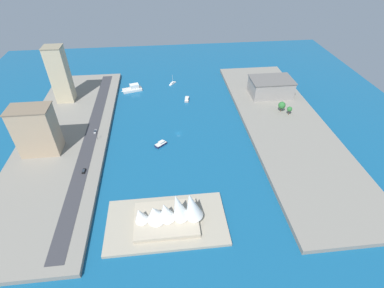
{
  "coord_description": "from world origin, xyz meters",
  "views": [
    {
      "loc": [
        10.26,
        198.83,
        143.66
      ],
      "look_at": [
        -9.04,
        23.1,
        5.47
      ],
      "focal_mm": 26.92,
      "sensor_mm": 36.0,
      "label": 1
    }
  ],
  "objects_px": {
    "yacht_sleek_gray": "(187,99)",
    "carpark_squat_concrete": "(271,87)",
    "suv_black": "(84,171)",
    "van_white": "(95,131)",
    "opera_landmark": "(170,212)",
    "sailboat_small_white": "(173,83)",
    "patrol_launch_navy": "(161,144)",
    "office_block_beige": "(60,75)",
    "traffic_light_waterfront": "(97,135)",
    "apartment_midrise_tan": "(36,131)",
    "ferry_white_commuter": "(133,88)"
  },
  "relations": [
    {
      "from": "sailboat_small_white",
      "to": "opera_landmark",
      "type": "bearing_deg",
      "value": 86.54
    },
    {
      "from": "yacht_sleek_gray",
      "to": "office_block_beige",
      "type": "distance_m",
      "value": 121.34
    },
    {
      "from": "apartment_midrise_tan",
      "to": "traffic_light_waterfront",
      "type": "relative_size",
      "value": 5.83
    },
    {
      "from": "suv_black",
      "to": "yacht_sleek_gray",
      "type": "bearing_deg",
      "value": -129.57
    },
    {
      "from": "van_white",
      "to": "suv_black",
      "type": "xyz_separation_m",
      "value": [
        0.59,
        47.97,
        0.04
      ]
    },
    {
      "from": "yacht_sleek_gray",
      "to": "carpark_squat_concrete",
      "type": "relative_size",
      "value": 0.3
    },
    {
      "from": "ferry_white_commuter",
      "to": "sailboat_small_white",
      "type": "xyz_separation_m",
      "value": [
        -42.64,
        -10.73,
        -1.49
      ]
    },
    {
      "from": "traffic_light_waterfront",
      "to": "ferry_white_commuter",
      "type": "bearing_deg",
      "value": -104.84
    },
    {
      "from": "yacht_sleek_gray",
      "to": "suv_black",
      "type": "xyz_separation_m",
      "value": [
        82.33,
        99.63,
        3.03
      ]
    },
    {
      "from": "traffic_light_waterfront",
      "to": "opera_landmark",
      "type": "relative_size",
      "value": 0.16
    },
    {
      "from": "van_white",
      "to": "opera_landmark",
      "type": "height_order",
      "value": "opera_landmark"
    },
    {
      "from": "sailboat_small_white",
      "to": "office_block_beige",
      "type": "bearing_deg",
      "value": 15.85
    },
    {
      "from": "ferry_white_commuter",
      "to": "carpark_squat_concrete",
      "type": "height_order",
      "value": "carpark_squat_concrete"
    },
    {
      "from": "office_block_beige",
      "to": "van_white",
      "type": "bearing_deg",
      "value": 121.18
    },
    {
      "from": "ferry_white_commuter",
      "to": "carpark_squat_concrete",
      "type": "distance_m",
      "value": 142.58
    },
    {
      "from": "carpark_squat_concrete",
      "to": "suv_black",
      "type": "distance_m",
      "value": 192.58
    },
    {
      "from": "yacht_sleek_gray",
      "to": "traffic_light_waterfront",
      "type": "xyz_separation_m",
      "value": [
        78.46,
        61.81,
        6.44
      ]
    },
    {
      "from": "office_block_beige",
      "to": "van_white",
      "type": "relative_size",
      "value": 11.29
    },
    {
      "from": "patrol_launch_navy",
      "to": "yacht_sleek_gray",
      "type": "relative_size",
      "value": 0.85
    },
    {
      "from": "ferry_white_commuter",
      "to": "office_block_beige",
      "type": "height_order",
      "value": "office_block_beige"
    },
    {
      "from": "suv_black",
      "to": "opera_landmark",
      "type": "xyz_separation_m",
      "value": [
        -58.84,
        47.36,
        5.54
      ]
    },
    {
      "from": "van_white",
      "to": "sailboat_small_white",
      "type": "bearing_deg",
      "value": -127.86
    },
    {
      "from": "patrol_launch_navy",
      "to": "van_white",
      "type": "bearing_deg",
      "value": -19.57
    },
    {
      "from": "carpark_squat_concrete",
      "to": "apartment_midrise_tan",
      "type": "xyz_separation_m",
      "value": [
        201.15,
        69.0,
        10.61
      ]
    },
    {
      "from": "yacht_sleek_gray",
      "to": "ferry_white_commuter",
      "type": "bearing_deg",
      "value": -26.09
    },
    {
      "from": "carpark_squat_concrete",
      "to": "sailboat_small_white",
      "type": "bearing_deg",
      "value": -22.88
    },
    {
      "from": "patrol_launch_navy",
      "to": "opera_landmark",
      "type": "xyz_separation_m",
      "value": [
        -4.48,
        76.21,
        8.57
      ]
    },
    {
      "from": "carpark_squat_concrete",
      "to": "office_block_beige",
      "type": "bearing_deg",
      "value": -3.06
    },
    {
      "from": "patrol_launch_navy",
      "to": "apartment_midrise_tan",
      "type": "relative_size",
      "value": 0.28
    },
    {
      "from": "office_block_beige",
      "to": "traffic_light_waterfront",
      "type": "distance_m",
      "value": 82.83
    },
    {
      "from": "opera_landmark",
      "to": "suv_black",
      "type": "bearing_deg",
      "value": -38.83
    },
    {
      "from": "ferry_white_commuter",
      "to": "van_white",
      "type": "distance_m",
      "value": 83.03
    },
    {
      "from": "office_block_beige",
      "to": "suv_black",
      "type": "distance_m",
      "value": 115.87
    },
    {
      "from": "ferry_white_commuter",
      "to": "apartment_midrise_tan",
      "type": "height_order",
      "value": "apartment_midrise_tan"
    },
    {
      "from": "ferry_white_commuter",
      "to": "yacht_sleek_gray",
      "type": "distance_m",
      "value": 61.21
    },
    {
      "from": "patrol_launch_navy",
      "to": "office_block_beige",
      "type": "xyz_separation_m",
      "value": [
        89.7,
        -78.5,
        28.59
      ]
    },
    {
      "from": "yacht_sleek_gray",
      "to": "carpark_squat_concrete",
      "type": "bearing_deg",
      "value": 177.91
    },
    {
      "from": "office_block_beige",
      "to": "traffic_light_waterfront",
      "type": "xyz_separation_m",
      "value": [
        -39.21,
        69.53,
        -22.14
      ]
    },
    {
      "from": "van_white",
      "to": "office_block_beige",
      "type": "bearing_deg",
      "value": -58.82
    },
    {
      "from": "yacht_sleek_gray",
      "to": "apartment_midrise_tan",
      "type": "relative_size",
      "value": 0.33
    },
    {
      "from": "carpark_squat_concrete",
      "to": "van_white",
      "type": "xyz_separation_m",
      "value": [
        165.86,
        48.6,
        -7.49
      ]
    },
    {
      "from": "suv_black",
      "to": "sailboat_small_white",
      "type": "bearing_deg",
      "value": -117.02
    },
    {
      "from": "suv_black",
      "to": "opera_landmark",
      "type": "bearing_deg",
      "value": 141.17
    },
    {
      "from": "suv_black",
      "to": "traffic_light_waterfront",
      "type": "relative_size",
      "value": 0.76
    },
    {
      "from": "yacht_sleek_gray",
      "to": "van_white",
      "type": "height_order",
      "value": "van_white"
    },
    {
      "from": "apartment_midrise_tan",
      "to": "opera_landmark",
      "type": "xyz_separation_m",
      "value": [
        -93.53,
        74.92,
        -12.52
      ]
    },
    {
      "from": "suv_black",
      "to": "traffic_light_waterfront",
      "type": "xyz_separation_m",
      "value": [
        -3.87,
        -37.82,
        3.42
      ]
    },
    {
      "from": "apartment_midrise_tan",
      "to": "office_block_beige",
      "type": "bearing_deg",
      "value": -89.54
    },
    {
      "from": "traffic_light_waterfront",
      "to": "van_white",
      "type": "bearing_deg",
      "value": -72.09
    },
    {
      "from": "traffic_light_waterfront",
      "to": "opera_landmark",
      "type": "distance_m",
      "value": 101.4
    }
  ]
}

